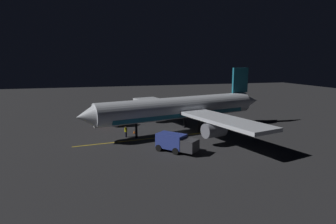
% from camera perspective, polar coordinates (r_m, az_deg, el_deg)
% --- Properties ---
extents(ground_plane, '(180.00, 180.00, 0.20)m').
position_cam_1_polar(ground_plane, '(48.32, 2.29, -4.09)').
color(ground_plane, '#262628').
extents(apron_guide_stripe, '(3.11, 26.17, 0.01)m').
position_cam_1_polar(apron_guide_stripe, '(44.81, -1.55, -5.09)').
color(apron_guide_stripe, gold).
rests_on(apron_guide_stripe, ground_plane).
extents(airliner, '(35.06, 34.66, 10.54)m').
position_cam_1_polar(airliner, '(47.80, 2.92, 0.67)').
color(airliner, silver).
rests_on(airliner, ground_plane).
extents(baggage_truck, '(5.25, 5.92, 2.55)m').
position_cam_1_polar(baggage_truck, '(53.94, -11.57, -1.26)').
color(baggage_truck, maroon).
rests_on(baggage_truck, ground_plane).
extents(catering_truck, '(5.52, 5.19, 2.34)m').
position_cam_1_polar(catering_truck, '(37.66, 1.46, -6.17)').
color(catering_truck, navy).
rests_on(catering_truck, ground_plane).
extents(ground_crew_worker, '(0.40, 0.40, 1.74)m').
position_cam_1_polar(ground_crew_worker, '(45.26, -8.40, -3.89)').
color(ground_crew_worker, black).
rests_on(ground_crew_worker, ground_plane).
extents(traffic_cone_near_left, '(0.50, 0.50, 0.55)m').
position_cam_1_polar(traffic_cone_near_left, '(54.03, -9.02, -2.29)').
color(traffic_cone_near_left, '#EA590F').
rests_on(traffic_cone_near_left, ground_plane).
extents(traffic_cone_near_right, '(0.50, 0.50, 0.55)m').
position_cam_1_polar(traffic_cone_near_right, '(47.54, -6.75, -3.96)').
color(traffic_cone_near_right, '#EA590F').
rests_on(traffic_cone_near_right, ground_plane).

